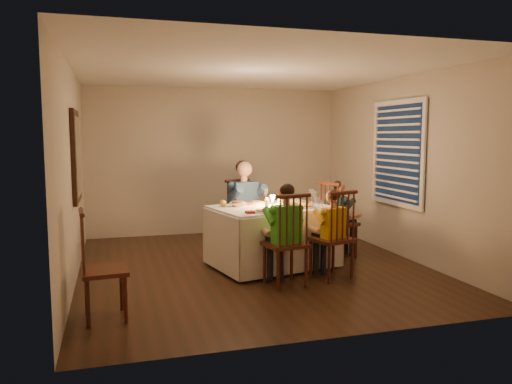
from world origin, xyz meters
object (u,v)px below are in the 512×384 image
object	(u,v)px
dining_table	(272,224)
chair_near_right	(331,278)
adult	(245,253)
child_green	(285,285)
chair_extra	(106,318)
child_teal	(338,257)
serving_bowl	(238,204)
chair_near_left	(285,285)
child_yellow	(331,278)
chair_adult	(245,253)
chair_end	(338,257)

from	to	relation	value
dining_table	chair_near_right	xyz separation A→B (m)	(0.52, -0.75, -0.58)
adult	child_green	xyz separation A→B (m)	(0.04, -1.69, 0.00)
chair_extra	child_teal	bearing A→B (deg)	-67.68
chair_extra	serving_bowl	world-z (taller)	serving_bowl
chair_near_left	chair_near_right	world-z (taller)	same
chair_near_left	chair_extra	world-z (taller)	chair_near_left
dining_table	chair_near_left	size ratio (longest dim) A/B	1.59
child_yellow	child_green	bearing A→B (deg)	-6.14
chair_extra	child_teal	size ratio (longest dim) A/B	0.96
chair_extra	child_green	size ratio (longest dim) A/B	0.89
child_yellow	child_teal	size ratio (longest dim) A/B	0.99
child_green	chair_extra	bearing A→B (deg)	6.38
dining_table	chair_near_left	distance (m)	1.05
chair_adult	child_yellow	xyz separation A→B (m)	(0.69, -1.57, 0.00)
chair_adult	child_teal	xyz separation A→B (m)	(1.25, -0.59, 0.00)
chair_near_right	adult	world-z (taller)	adult
adult	dining_table	bearing A→B (deg)	-97.75
serving_bowl	chair_extra	bearing A→B (deg)	-137.41
chair_near_right	child_teal	xyz separation A→B (m)	(0.57, 0.98, 0.00)
chair_end	child_teal	world-z (taller)	child_teal
chair_extra	serving_bowl	distance (m)	2.47
dining_table	serving_bowl	distance (m)	0.53
child_teal	serving_bowl	size ratio (longest dim) A/B	5.08
chair_extra	child_green	bearing A→B (deg)	-79.51
chair_adult	serving_bowl	world-z (taller)	serving_bowl
chair_end	serving_bowl	distance (m)	1.74
chair_extra	chair_end	bearing A→B (deg)	-67.68
dining_table	child_yellow	size ratio (longest dim) A/B	1.60
chair_adult	chair_near_left	bearing A→B (deg)	-107.58
child_teal	adult	bearing A→B (deg)	46.18
chair_end	child_green	bearing A→B (deg)	113.74
chair_near_left	child_yellow	bearing A→B (deg)	-178.64
chair_adult	chair_extra	size ratio (longest dim) A/B	1.03
chair_adult	chair_near_left	distance (m)	1.69
chair_near_left	adult	bearing A→B (deg)	-97.40
child_yellow	child_teal	world-z (taller)	child_teal
child_green	chair_near_left	bearing A→B (deg)	180.00
chair_near_right	child_yellow	distance (m)	0.00
dining_table	child_green	world-z (taller)	dining_table
chair_end	child_yellow	world-z (taller)	chair_end
adult	serving_bowl	world-z (taller)	serving_bowl
child_green	child_teal	size ratio (longest dim) A/B	1.09
child_teal	chair_near_left	bearing A→B (deg)	113.74
dining_table	chair_end	bearing A→B (deg)	-0.34
chair_end	serving_bowl	xyz separation A→B (m)	(-1.52, -0.08, 0.84)
chair_near_right	adult	xyz separation A→B (m)	(-0.69, 1.57, 0.00)
chair_near_right	child_yellow	world-z (taller)	chair_near_right
chair_adult	adult	distance (m)	0.00
chair_end	chair_near_left	bearing A→B (deg)	113.74
child_yellow	serving_bowl	world-z (taller)	serving_bowl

